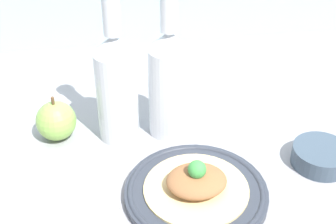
{
  "coord_description": "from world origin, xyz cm",
  "views": [
    {
      "loc": [
        -16.6,
        -61.08,
        56.27
      ],
      "look_at": [
        -6.98,
        3.58,
        11.08
      ],
      "focal_mm": 50.0,
      "sensor_mm": 36.0,
      "label": 1
    }
  ],
  "objects_px": {
    "apple": "(56,121)",
    "cider_bottle_right": "(169,79)",
    "plate": "(196,192)",
    "cider_bottle_left": "(116,83)",
    "dipping_bowl": "(321,156)",
    "plated_food": "(196,182)"
  },
  "relations": [
    {
      "from": "cider_bottle_right",
      "to": "dipping_bowl",
      "type": "height_order",
      "value": "cider_bottle_right"
    },
    {
      "from": "dipping_bowl",
      "to": "cider_bottle_left",
      "type": "bearing_deg",
      "value": 158.39
    },
    {
      "from": "plate",
      "to": "cider_bottle_left",
      "type": "relative_size",
      "value": 0.76
    },
    {
      "from": "apple",
      "to": "plated_food",
      "type": "bearing_deg",
      "value": -40.48
    },
    {
      "from": "plated_food",
      "to": "apple",
      "type": "bearing_deg",
      "value": 139.52
    },
    {
      "from": "cider_bottle_left",
      "to": "apple",
      "type": "bearing_deg",
      "value": 174.67
    },
    {
      "from": "plate",
      "to": "apple",
      "type": "xyz_separation_m",
      "value": [
        -0.23,
        0.2,
        0.03
      ]
    },
    {
      "from": "plate",
      "to": "apple",
      "type": "distance_m",
      "value": 0.31
    },
    {
      "from": "plated_food",
      "to": "dipping_bowl",
      "type": "height_order",
      "value": "plated_food"
    },
    {
      "from": "cider_bottle_right",
      "to": "dipping_bowl",
      "type": "bearing_deg",
      "value": -28.68
    },
    {
      "from": "cider_bottle_left",
      "to": "dipping_bowl",
      "type": "bearing_deg",
      "value": -21.61
    },
    {
      "from": "plate",
      "to": "cider_bottle_left",
      "type": "distance_m",
      "value": 0.25
    },
    {
      "from": "cider_bottle_left",
      "to": "plate",
      "type": "bearing_deg",
      "value": -58.7
    },
    {
      "from": "plated_food",
      "to": "dipping_bowl",
      "type": "bearing_deg",
      "value": 11.56
    },
    {
      "from": "dipping_bowl",
      "to": "plate",
      "type": "bearing_deg",
      "value": -168.44
    },
    {
      "from": "plate",
      "to": "dipping_bowl",
      "type": "relative_size",
      "value": 2.31
    },
    {
      "from": "apple",
      "to": "dipping_bowl",
      "type": "bearing_deg",
      "value": -17.73
    },
    {
      "from": "cider_bottle_left",
      "to": "cider_bottle_right",
      "type": "xyz_separation_m",
      "value": [
        0.1,
        0.0,
        0.0
      ]
    },
    {
      "from": "cider_bottle_left",
      "to": "cider_bottle_right",
      "type": "distance_m",
      "value": 0.1
    },
    {
      "from": "plate",
      "to": "cider_bottle_right",
      "type": "distance_m",
      "value": 0.22
    },
    {
      "from": "apple",
      "to": "cider_bottle_right",
      "type": "bearing_deg",
      "value": -2.94
    },
    {
      "from": "plate",
      "to": "plated_food",
      "type": "relative_size",
      "value": 1.37
    }
  ]
}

